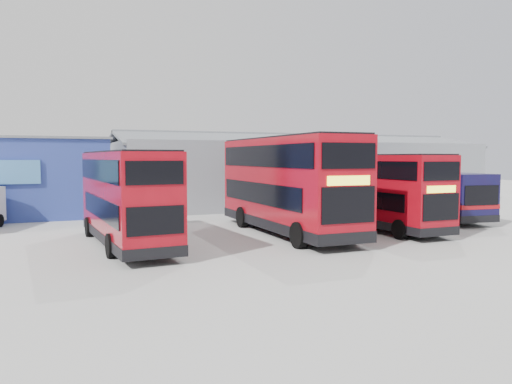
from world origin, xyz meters
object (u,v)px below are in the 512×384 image
at_px(maintenance_shed, 297,172).
at_px(single_decker_blue, 422,195).
at_px(double_decker_left, 126,199).
at_px(double_decker_centre, 286,186).
at_px(office_block, 9,177).
at_px(double_decker_right, 377,192).

height_order(maintenance_shed, single_decker_blue, maintenance_shed).
xyz_separation_m(double_decker_left, double_decker_centre, (7.98, 0.56, 0.37)).
relative_size(maintenance_shed, double_decker_left, 3.08).
height_order(office_block, maintenance_shed, maintenance_shed).
bearing_deg(single_decker_blue, double_decker_right, 35.62).
xyz_separation_m(maintenance_shed, double_decker_left, (-16.43, -16.08, -0.55)).
bearing_deg(single_decker_blue, office_block, -17.27).
relative_size(maintenance_shed, double_decker_centre, 2.65).
height_order(double_decker_left, double_decker_right, double_decker_left).
bearing_deg(single_decker_blue, double_decker_left, 16.43).
distance_m(double_decker_left, double_decker_centre, 8.01).
distance_m(maintenance_shed, double_decker_right, 16.23).
bearing_deg(double_decker_left, double_decker_right, 176.59).
xyz_separation_m(office_block, maintenance_shed, (22.00, 2.01, 0.02)).
bearing_deg(double_decker_centre, single_decker_blue, 14.85).
relative_size(maintenance_shed, single_decker_blue, 2.76).
distance_m(office_block, double_decker_right, 23.36).
height_order(office_block, double_decker_left, office_block).
distance_m(double_decker_left, double_decker_right, 13.21).
bearing_deg(office_block, double_decker_right, -36.50).
relative_size(double_decker_left, double_decker_centre, 0.86).
bearing_deg(double_decker_right, maintenance_shed, 78.20).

